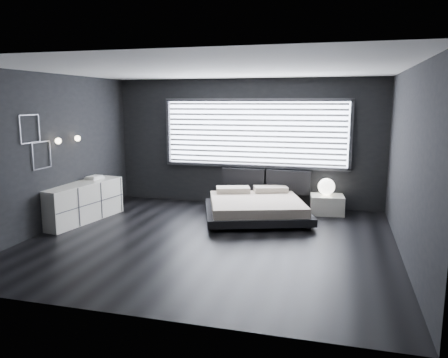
# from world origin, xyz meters

# --- Properties ---
(room) EXTENTS (6.04, 6.00, 2.80)m
(room) POSITION_xyz_m (0.00, 0.00, 1.40)
(room) COLOR black
(room) RESTS_ON ground
(window) EXTENTS (4.14, 0.09, 1.52)m
(window) POSITION_xyz_m (0.20, 2.70, 1.61)
(window) COLOR white
(window) RESTS_ON ground
(headboard) EXTENTS (1.96, 0.16, 0.52)m
(headboard) POSITION_xyz_m (0.47, 2.64, 0.57)
(headboard) COLOR black
(headboard) RESTS_ON ground
(sconce_near) EXTENTS (0.18, 0.11, 0.11)m
(sconce_near) POSITION_xyz_m (-2.88, 0.05, 1.60)
(sconce_near) COLOR silver
(sconce_near) RESTS_ON ground
(sconce_far) EXTENTS (0.18, 0.11, 0.11)m
(sconce_far) POSITION_xyz_m (-2.88, 0.65, 1.60)
(sconce_far) COLOR silver
(sconce_far) RESTS_ON ground
(wall_art_upper) EXTENTS (0.01, 0.48, 0.48)m
(wall_art_upper) POSITION_xyz_m (-2.98, -0.55, 1.85)
(wall_art_upper) COLOR #47474C
(wall_art_upper) RESTS_ON ground
(wall_art_lower) EXTENTS (0.01, 0.48, 0.48)m
(wall_art_lower) POSITION_xyz_m (-2.98, -0.30, 1.38)
(wall_art_lower) COLOR #47474C
(wall_art_lower) RESTS_ON ground
(bed) EXTENTS (2.47, 2.41, 0.51)m
(bed) POSITION_xyz_m (0.46, 1.59, 0.24)
(bed) COLOR black
(bed) RESTS_ON ground
(nightstand) EXTENTS (0.73, 0.63, 0.39)m
(nightstand) POSITION_xyz_m (1.82, 2.33, 0.19)
(nightstand) COLOR white
(nightstand) RESTS_ON ground
(orb_lamp) EXTENTS (0.35, 0.35, 0.35)m
(orb_lamp) POSITION_xyz_m (1.79, 2.37, 0.56)
(orb_lamp) COLOR white
(orb_lamp) RESTS_ON nightstand
(dresser) EXTENTS (0.83, 1.92, 0.75)m
(dresser) POSITION_xyz_m (-2.77, 0.52, 0.37)
(dresser) COLOR white
(dresser) RESTS_ON ground
(book_stack) EXTENTS (0.31, 0.37, 0.07)m
(book_stack) POSITION_xyz_m (-2.77, 1.00, 0.78)
(book_stack) COLOR white
(book_stack) RESTS_ON dresser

